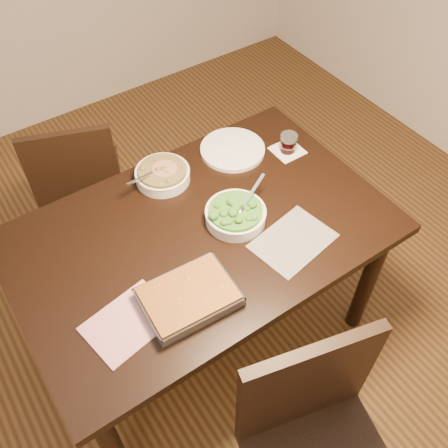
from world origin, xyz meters
name	(u,v)px	position (x,y,z in m)	size (l,w,h in m)	color
ground	(206,328)	(0.00, 0.00, 0.00)	(4.00, 4.00, 0.00)	#3F2512
table	(202,246)	(0.00, 0.00, 0.65)	(1.40, 0.90, 0.75)	black
magazine_a	(129,322)	(-0.40, -0.20, 0.75)	(0.27, 0.20, 0.01)	#B63456
magazine_b	(293,241)	(0.25, -0.24, 0.75)	(0.29, 0.21, 0.01)	#25252C
coaster	(287,150)	(0.55, 0.17, 0.75)	(0.12, 0.12, 0.00)	white
stew_bowl	(163,174)	(0.02, 0.31, 0.78)	(0.24, 0.22, 0.09)	white
broccoli_bowl	(236,214)	(0.14, -0.03, 0.78)	(0.26, 0.23, 0.09)	white
baking_dish	(189,297)	(-0.20, -0.24, 0.78)	(0.32, 0.24, 0.06)	silver
wine_tumbler	(288,143)	(0.55, 0.17, 0.80)	(0.07, 0.07, 0.08)	black
dinner_plate	(233,149)	(0.35, 0.30, 0.76)	(0.28, 0.28, 0.02)	white
chair_near	(316,441)	(-0.08, -0.78, 0.53)	(0.54, 0.54, 0.95)	black
chair_far	(80,180)	(-0.20, 0.80, 0.47)	(0.51, 0.51, 0.85)	black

